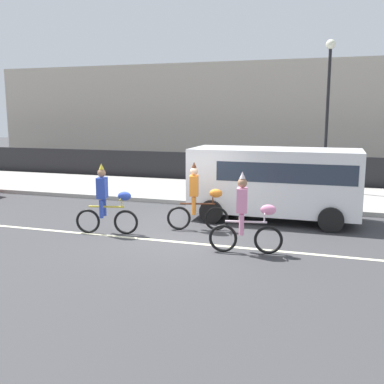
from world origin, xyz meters
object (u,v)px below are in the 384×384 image
object	(u,v)px
parade_cyclist_orange	(198,201)
pedestrian_onlooker	(225,176)
parade_cyclist_pink	(247,218)
street_lamp_post	(328,94)
parade_cyclist_cobalt	(107,203)
parked_van_white	(277,179)

from	to	relation	value
parade_cyclist_orange	pedestrian_onlooker	xyz separation A→B (m)	(-0.19, 3.94, 0.17)
parade_cyclist_pink	pedestrian_onlooker	size ratio (longest dim) A/B	1.19
street_lamp_post	parade_cyclist_pink	bearing A→B (deg)	-99.81
parade_cyclist_cobalt	street_lamp_post	size ratio (longest dim) A/B	0.33
parade_cyclist_cobalt	pedestrian_onlooker	world-z (taller)	parade_cyclist_cobalt
parade_cyclist_cobalt	pedestrian_onlooker	distance (m)	5.46
parade_cyclist_orange	parked_van_white	xyz separation A→B (m)	(1.91, 1.90, 0.44)
parade_cyclist_orange	pedestrian_onlooker	world-z (taller)	parade_cyclist_orange
parade_cyclist_cobalt	street_lamp_post	world-z (taller)	street_lamp_post
parade_cyclist_orange	street_lamp_post	bearing A→B (deg)	65.45
parked_van_white	pedestrian_onlooker	world-z (taller)	parked_van_white
parked_van_white	parade_cyclist_cobalt	bearing A→B (deg)	-143.84
parade_cyclist_cobalt	parked_van_white	xyz separation A→B (m)	(4.13, 3.02, 0.44)
parade_cyclist_pink	pedestrian_onlooker	bearing A→B (deg)	108.46
parked_van_white	street_lamp_post	distance (m)	5.86
parade_cyclist_pink	street_lamp_post	bearing A→B (deg)	80.19
parade_cyclist_pink	street_lamp_post	world-z (taller)	street_lamp_post
parade_cyclist_pink	parked_van_white	bearing A→B (deg)	86.31
parade_cyclist_cobalt	pedestrian_onlooker	xyz separation A→B (m)	(2.03, 5.06, 0.17)
parade_cyclist_cobalt	pedestrian_onlooker	size ratio (longest dim) A/B	1.19
street_lamp_post	pedestrian_onlooker	bearing A→B (deg)	-138.25
parade_cyclist_pink	parade_cyclist_orange	bearing A→B (deg)	135.29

